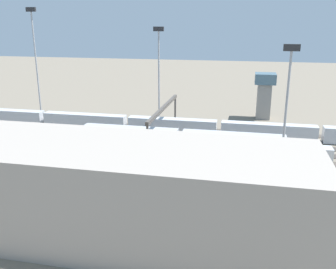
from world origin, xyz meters
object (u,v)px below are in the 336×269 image
at_px(train_on_track_1, 172,126).
at_px(train_on_track_5, 95,144).
at_px(light_mast_2, 159,63).
at_px(train_on_track_3, 180,138).
at_px(signal_gantry, 163,111).
at_px(maintenance_shed, 91,189).
at_px(light_mast_1, 288,93).
at_px(control_tower, 264,92).
at_px(light_mast_0, 35,51).

bearing_deg(train_on_track_1, train_on_track_5, 57.30).
relative_size(train_on_track_1, light_mast_2, 4.50).
height_order(train_on_track_5, train_on_track_3, train_on_track_5).
bearing_deg(signal_gantry, train_on_track_5, 45.49).
xyz_separation_m(train_on_track_3, light_mast_2, (9.32, -18.16, 15.04)).
bearing_deg(maintenance_shed, light_mast_1, -135.36).
relative_size(train_on_track_5, maintenance_shed, 1.62).
distance_m(train_on_track_5, train_on_track_3, 19.57).
xyz_separation_m(light_mast_2, control_tower, (-28.84, -12.74, -9.13)).
relative_size(train_on_track_1, control_tower, 8.87).
bearing_deg(train_on_track_5, light_mast_0, -43.53).
relative_size(train_on_track_3, maintenance_shed, 0.80).
height_order(train_on_track_3, light_mast_2, light_mast_2).
distance_m(maintenance_shed, control_tower, 74.00).
distance_m(train_on_track_1, train_on_track_3, 10.76).
relative_size(train_on_track_5, train_on_track_1, 0.80).
bearing_deg(train_on_track_1, maintenance_shed, 88.65).
distance_m(light_mast_1, light_mast_2, 43.55).
xyz_separation_m(light_mast_2, maintenance_shed, (-4.21, 57.02, -10.64)).
xyz_separation_m(train_on_track_1, signal_gantry, (0.55, 7.50, 5.53)).
height_order(light_mast_0, maintenance_shed, light_mast_0).
distance_m(signal_gantry, maintenance_shed, 41.38).
height_order(signal_gantry, maintenance_shed, maintenance_shed).
xyz_separation_m(light_mast_1, signal_gantry, (26.18, -14.93, -8.12)).
xyz_separation_m(train_on_track_1, maintenance_shed, (1.15, 48.86, 4.36)).
bearing_deg(light_mast_1, maintenance_shed, 44.64).
height_order(train_on_track_5, control_tower, control_tower).
relative_size(train_on_track_3, light_mast_0, 1.49).
distance_m(train_on_track_1, control_tower, 31.98).
bearing_deg(light_mast_2, train_on_track_3, 117.18).
height_order(light_mast_1, control_tower, light_mast_1).
bearing_deg(maintenance_shed, control_tower, -109.45).
bearing_deg(signal_gantry, train_on_track_1, -94.22).
relative_size(signal_gantry, maintenance_shed, 0.51).
distance_m(train_on_track_5, train_on_track_1, 23.78).
distance_m(signal_gantry, control_tower, 37.21).
distance_m(train_on_track_5, maintenance_shed, 31.37).
height_order(train_on_track_1, train_on_track_3, same).
bearing_deg(light_mast_0, train_on_track_1, 170.10).
bearing_deg(light_mast_2, control_tower, -156.17).
xyz_separation_m(signal_gantry, maintenance_shed, (0.59, 41.36, -1.17)).
relative_size(train_on_track_1, light_mast_0, 3.78).
bearing_deg(train_on_track_1, control_tower, -138.34).
relative_size(light_mast_0, signal_gantry, 1.06).
bearing_deg(train_on_track_1, light_mast_1, 138.81).
bearing_deg(light_mast_0, train_on_track_3, 159.24).
bearing_deg(signal_gantry, control_tower, -130.25).
xyz_separation_m(train_on_track_3, maintenance_shed, (5.12, 38.86, 4.40)).
distance_m(light_mast_2, control_tower, 32.82).
bearing_deg(maintenance_shed, light_mast_0, -54.26).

